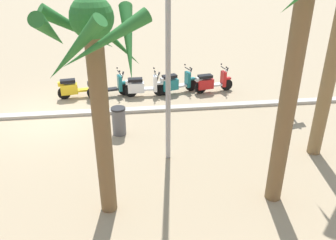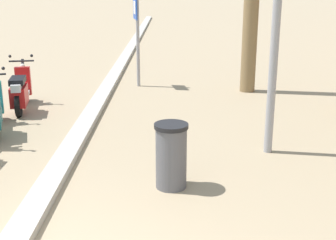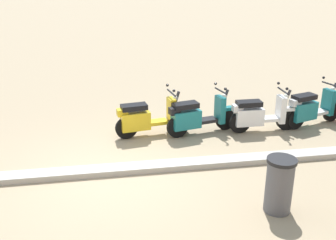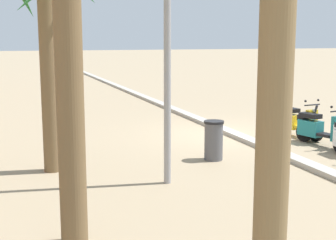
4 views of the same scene
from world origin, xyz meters
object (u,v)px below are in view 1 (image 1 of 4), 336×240
Objects in this scene: palm_tree_mid_walkway at (301,20)px; scooter_white_tail_end at (142,86)px; scooter_yellow_mid_rear at (76,88)px; scooter_red_last_in_row at (211,82)px; street_lamp at (168,21)px; litter_bin at (119,121)px; scooter_teal_mid_front at (175,83)px; crossing_sign at (295,74)px; palm_tree_near_sign at (95,62)px; scooter_teal_mid_centre at (105,87)px.

scooter_white_tail_end is at bearing -68.55° from palm_tree_mid_walkway.
scooter_red_last_in_row is at bearing 179.16° from scooter_yellow_mid_rear.
street_lamp is at bearing 63.52° from scooter_red_last_in_row.
scooter_white_tail_end is 0.29× the size of palm_tree_mid_walkway.
scooter_yellow_mid_rear reaches higher than litter_bin.
scooter_teal_mid_front is 0.71× the size of crossing_sign.
palm_tree_mid_walkway reaches higher than crossing_sign.
street_lamp reaches higher than scooter_white_tail_end.
crossing_sign is 6.12m from street_lamp.
palm_tree_mid_walkway is 4.09m from palm_tree_near_sign.
scooter_red_last_in_row is 8.85m from palm_tree_near_sign.
scooter_red_last_in_row and scooter_white_tail_end have the same top height.
scooter_teal_mid_front is at bearing -1.94° from scooter_red_last_in_row.
litter_bin is (2.40, 3.44, 0.02)m from scooter_teal_mid_front.
scooter_teal_mid_front is at bearing -31.85° from crossing_sign.
litter_bin is at bearing 73.68° from scooter_white_tail_end.
street_lamp is (4.96, 2.61, 2.45)m from crossing_sign.
scooter_teal_mid_centre is 3.42m from litter_bin.
palm_tree_mid_walkway is (-5.52, 7.31, 3.85)m from scooter_yellow_mid_rear.
scooter_red_last_in_row is 1.54m from scooter_teal_mid_front.
palm_tree_mid_walkway is (-4.33, 7.22, 3.84)m from scooter_teal_mid_centre.
scooter_red_last_in_row is at bearing -116.48° from street_lamp.
crossing_sign reaches higher than scooter_red_last_in_row.
scooter_white_tail_end and scooter_teal_mid_centre have the same top height.
crossing_sign is at bearing -144.74° from palm_tree_near_sign.
palm_tree_near_sign is at bearing 85.98° from litter_bin.
crossing_sign is 2.53× the size of litter_bin.
palm_tree_near_sign is at bearing 59.50° from scooter_red_last_in_row.
palm_tree_mid_walkway is (0.18, 7.23, 3.85)m from scooter_red_last_in_row.
scooter_yellow_mid_rear is 8.59m from crossing_sign.
scooter_yellow_mid_rear is at bearing -0.44° from scooter_teal_mid_front.
palm_tree_near_sign is (2.66, 7.18, 3.10)m from scooter_teal_mid_front.
scooter_teal_mid_front is 6.25m from street_lamp.
palm_tree_mid_walkway reaches higher than scooter_white_tail_end.
scooter_red_last_in_row is at bearing -179.88° from scooter_teal_mid_centre.
scooter_teal_mid_front is at bearing -100.79° from street_lamp.
palm_tree_near_sign reaches higher than scooter_teal_mid_centre.
scooter_teal_mid_front is 8.26m from palm_tree_near_sign.
palm_tree_mid_walkway is at bearing 178.61° from palm_tree_near_sign.
scooter_teal_mid_centre is 1.90× the size of litter_bin.
scooter_teal_mid_centre is at bearing -87.55° from palm_tree_near_sign.
crossing_sign is at bearing 135.28° from scooter_red_last_in_row.
scooter_yellow_mid_rear is at bearing -3.86° from scooter_white_tail_end.
street_lamp reaches higher than palm_tree_near_sign.
palm_tree_mid_walkway reaches higher than litter_bin.
crossing_sign is at bearing -171.49° from litter_bin.
palm_tree_mid_walkway is at bearing 134.37° from litter_bin.
palm_tree_near_sign is 0.75× the size of street_lamp.
scooter_red_last_in_row is 0.97× the size of scooter_yellow_mid_rear.
scooter_yellow_mid_rear is (5.70, -0.08, 0.00)m from scooter_red_last_in_row.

